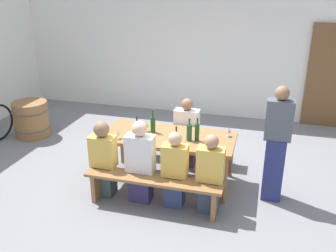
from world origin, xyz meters
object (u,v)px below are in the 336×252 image
object	(u,v)px
bench_near	(153,185)
wine_bottle_1	(176,140)
seated_guest_far_0	(186,135)
wine_bottle_3	(137,130)
bench_far	(180,141)
wine_bottle_2	(189,132)
seated_guest_near_1	(140,163)
wine_bottle_0	(197,132)
seated_guest_near_3	(210,176)
wine_bottle_4	(153,124)
seated_guest_near_0	(104,160)
seated_guest_near_2	(175,171)
tasting_table	(168,140)
wine_glass_0	(147,125)
wine_glass_2	(228,130)
standing_host	(276,146)
wine_barrel	(31,119)
wooden_door	(330,77)

from	to	relation	value
bench_near	wine_bottle_1	world-z (taller)	wine_bottle_1
seated_guest_far_0	wine_bottle_3	bearing A→B (deg)	-35.67
bench_far	wine_bottle_2	xyz separation A→B (m)	(0.33, -0.83, 0.53)
bench_far	wine_bottle_2	distance (m)	1.04
seated_guest_near_1	wine_bottle_2	bearing A→B (deg)	-47.91
wine_bottle_0	seated_guest_near_3	world-z (taller)	wine_bottle_0
wine_bottle_4	seated_guest_far_0	distance (m)	0.74
seated_guest_near_0	seated_guest_near_2	bearing A→B (deg)	-90.00
tasting_table	wine_bottle_3	size ratio (longest dim) A/B	6.16
wine_glass_0	wine_glass_2	xyz separation A→B (m)	(1.20, 0.13, -0.01)
wine_glass_2	seated_guest_far_0	bearing A→B (deg)	151.18
tasting_table	wine_glass_0	xyz separation A→B (m)	(-0.35, 0.07, 0.18)
bench_near	bench_far	xyz separation A→B (m)	(0.00, 1.48, 0.00)
seated_guest_near_3	standing_host	bearing A→B (deg)	-55.96
wine_bottle_4	seated_guest_near_2	xyz separation A→B (m)	(0.51, -0.66, -0.37)
tasting_table	wine_bottle_4	distance (m)	0.33
bench_near	wine_bottle_4	bearing A→B (deg)	107.23
wine_bottle_1	standing_host	world-z (taller)	standing_host
wine_bottle_1	seated_guest_far_0	bearing A→B (deg)	94.40
wine_glass_2	wine_bottle_1	bearing A→B (deg)	-137.31
wine_bottle_3	seated_guest_near_1	world-z (taller)	seated_guest_near_1
wine_glass_0	wine_barrel	bearing A→B (deg)	161.28
wooden_door	seated_guest_near_1	bearing A→B (deg)	-126.72
wine_glass_2	seated_guest_far_0	distance (m)	0.86
bench_near	wine_glass_0	xyz separation A→B (m)	(-0.35, 0.82, 0.50)
wine_bottle_1	seated_guest_near_2	xyz separation A→B (m)	(0.04, -0.22, -0.36)
bench_far	seated_guest_near_3	size ratio (longest dim) A/B	1.70
wine_bottle_1	seated_guest_far_0	size ratio (longest dim) A/B	0.27
seated_guest_near_0	seated_guest_near_1	distance (m)	0.54
standing_host	tasting_table	bearing A→B (deg)	-2.16
wine_glass_0	seated_guest_near_0	distance (m)	0.85
wine_bottle_1	wine_bottle_3	bearing A→B (deg)	162.72
wine_bottle_3	seated_guest_near_1	distance (m)	0.55
bench_far	wine_bottle_0	distance (m)	1.06
wine_glass_2	seated_guest_near_0	world-z (taller)	seated_guest_near_0
bench_far	wine_barrel	xyz separation A→B (m)	(-3.05, 0.25, -0.01)
tasting_table	wine_bottle_0	bearing A→B (deg)	-8.56
standing_host	wooden_door	bearing A→B (deg)	-107.80
wooden_door	wine_bottle_2	distance (m)	3.88
tasting_table	seated_guest_near_2	size ratio (longest dim) A/B	1.82
wine_bottle_1	seated_guest_near_3	xyz separation A→B (m)	(0.51, -0.22, -0.35)
wine_bottle_3	wine_glass_0	world-z (taller)	wine_bottle_3
tasting_table	seated_guest_near_3	size ratio (longest dim) A/B	1.79
wooden_door	wine_bottle_0	xyz separation A→B (m)	(-2.09, -3.17, -0.17)
seated_guest_near_3	standing_host	distance (m)	0.99
wine_glass_2	standing_host	world-z (taller)	standing_host
standing_host	wine_barrel	bearing A→B (deg)	-12.89
wooden_door	wine_bottle_1	bearing A→B (deg)	-123.63
wine_bottle_3	wine_glass_0	size ratio (longest dim) A/B	2.06
seated_guest_near_1	wine_barrel	size ratio (longest dim) A/B	1.69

